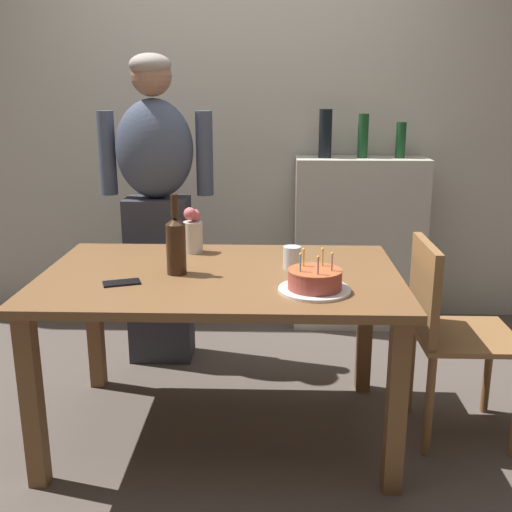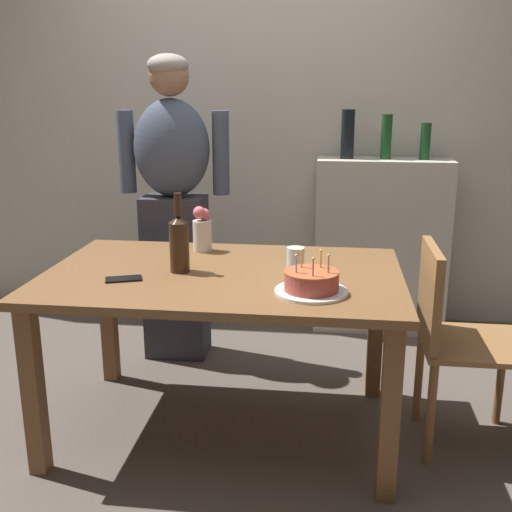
# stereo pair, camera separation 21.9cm
# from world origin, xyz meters

# --- Properties ---
(ground_plane) EXTENTS (10.00, 10.00, 0.00)m
(ground_plane) POSITION_xyz_m (0.00, 0.00, 0.00)
(ground_plane) COLOR #564C44
(back_wall) EXTENTS (5.20, 0.10, 2.60)m
(back_wall) POSITION_xyz_m (0.00, 1.55, 1.30)
(back_wall) COLOR beige
(back_wall) RESTS_ON ground_plane
(dining_table) EXTENTS (1.50, 0.96, 0.74)m
(dining_table) POSITION_xyz_m (0.00, 0.00, 0.64)
(dining_table) COLOR brown
(dining_table) RESTS_ON ground_plane
(birthday_cake) EXTENTS (0.28, 0.28, 0.16)m
(birthday_cake) POSITION_xyz_m (0.38, -0.23, 0.78)
(birthday_cake) COLOR white
(birthday_cake) RESTS_ON dining_table
(water_glass_near) EXTENTS (0.08, 0.08, 0.10)m
(water_glass_near) POSITION_xyz_m (0.30, 0.07, 0.79)
(water_glass_near) COLOR silver
(water_glass_near) RESTS_ON dining_table
(wine_bottle) EXTENTS (0.08, 0.08, 0.34)m
(wine_bottle) POSITION_xyz_m (-0.18, -0.02, 0.87)
(wine_bottle) COLOR #382314
(wine_bottle) RESTS_ON dining_table
(cell_phone) EXTENTS (0.16, 0.12, 0.01)m
(cell_phone) POSITION_xyz_m (-0.38, -0.16, 0.74)
(cell_phone) COLOR black
(cell_phone) RESTS_ON dining_table
(flower_vase) EXTENTS (0.09, 0.09, 0.22)m
(flower_vase) POSITION_xyz_m (-0.16, 0.33, 0.85)
(flower_vase) COLOR silver
(flower_vase) RESTS_ON dining_table
(person_man_bearded) EXTENTS (0.61, 0.27, 1.66)m
(person_man_bearded) POSITION_xyz_m (-0.41, 0.77, 0.87)
(person_man_bearded) COLOR #33333D
(person_man_bearded) RESTS_ON ground_plane
(dining_chair) EXTENTS (0.42, 0.42, 0.87)m
(dining_chair) POSITION_xyz_m (0.96, 0.02, 0.52)
(dining_chair) COLOR olive
(dining_chair) RESTS_ON ground_plane
(shelf_cabinet) EXTENTS (0.81, 0.30, 1.37)m
(shelf_cabinet) POSITION_xyz_m (0.76, 1.33, 0.55)
(shelf_cabinet) COLOR beige
(shelf_cabinet) RESTS_ON ground_plane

